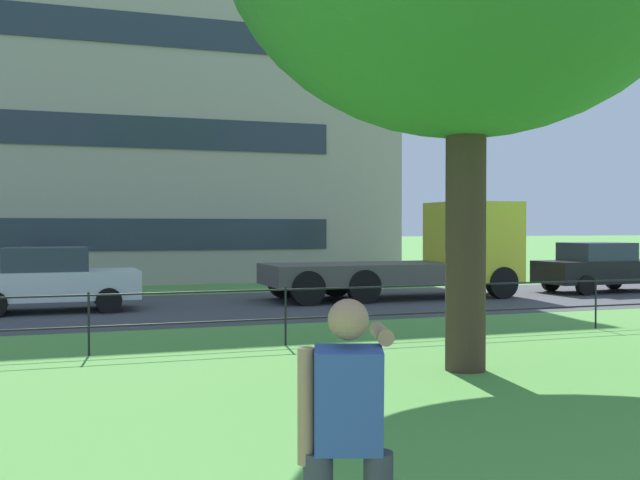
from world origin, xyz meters
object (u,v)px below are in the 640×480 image
Objects in this scene: car_white_left at (50,279)px; car_black_far_right at (599,267)px; person_thrower at (348,440)px; flatbed_truck_far_left at (428,255)px.

car_white_left and car_black_far_right have the same top height.
flatbed_truck_far_left is at bearing 61.37° from person_thrower.
flatbed_truck_far_left reaches higher than car_black_far_right.
car_black_far_right is (16.07, 0.21, 0.00)m from car_white_left.
flatbed_truck_far_left reaches higher than car_white_left.
person_thrower is 15.31m from car_white_left.
flatbed_truck_far_left is (10.21, 0.39, 0.44)m from car_white_left.
flatbed_truck_far_left is at bearing 178.23° from car_black_far_right.
car_black_far_right is at bearing 47.02° from person_thrower.
car_white_left is 0.55× the size of flatbed_truck_far_left.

